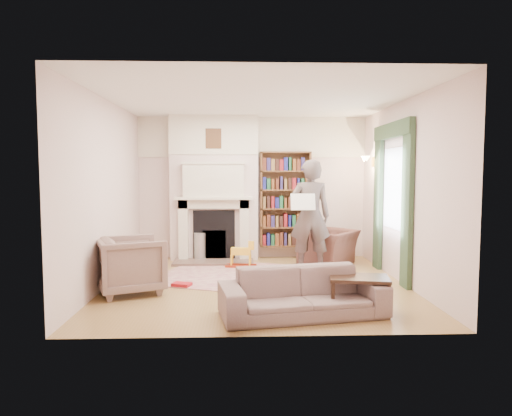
{
  "coord_description": "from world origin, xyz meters",
  "views": [
    {
      "loc": [
        -0.26,
        -6.87,
        1.7
      ],
      "look_at": [
        0.0,
        0.25,
        1.15
      ],
      "focal_mm": 32.0,
      "sensor_mm": 36.0,
      "label": 1
    }
  ],
  "objects_px": {
    "coffee_table": "(359,295)",
    "bookcase": "(285,199)",
    "man_reading": "(310,216)",
    "armchair_left": "(131,265)",
    "rocking_horse": "(241,254)",
    "armchair_reading": "(329,247)",
    "paraffin_heater": "(200,247)",
    "sofa": "(303,293)"
  },
  "relations": [
    {
      "from": "armchair_reading",
      "to": "bookcase",
      "type": "bearing_deg",
      "value": -92.56
    },
    {
      "from": "armchair_reading",
      "to": "sofa",
      "type": "bearing_deg",
      "value": 22.11
    },
    {
      "from": "armchair_reading",
      "to": "rocking_horse",
      "type": "relative_size",
      "value": 1.79
    },
    {
      "from": "armchair_left",
      "to": "coffee_table",
      "type": "relative_size",
      "value": 1.26
    },
    {
      "from": "bookcase",
      "to": "armchair_reading",
      "type": "relative_size",
      "value": 1.89
    },
    {
      "from": "bookcase",
      "to": "coffee_table",
      "type": "xyz_separation_m",
      "value": [
        0.54,
        -3.62,
        -0.95
      ]
    },
    {
      "from": "coffee_table",
      "to": "paraffin_heater",
      "type": "bearing_deg",
      "value": 132.64
    },
    {
      "from": "bookcase",
      "to": "rocking_horse",
      "type": "bearing_deg",
      "value": -134.56
    },
    {
      "from": "man_reading",
      "to": "paraffin_heater",
      "type": "xyz_separation_m",
      "value": [
        -1.97,
        1.03,
        -0.69
      ]
    },
    {
      "from": "bookcase",
      "to": "sofa",
      "type": "xyz_separation_m",
      "value": [
        -0.16,
        -3.71,
        -0.89
      ]
    },
    {
      "from": "man_reading",
      "to": "armchair_left",
      "type": "bearing_deg",
      "value": 26.2
    },
    {
      "from": "armchair_reading",
      "to": "sofa",
      "type": "relative_size",
      "value": 0.51
    },
    {
      "from": "armchair_left",
      "to": "man_reading",
      "type": "distance_m",
      "value": 3.09
    },
    {
      "from": "man_reading",
      "to": "coffee_table",
      "type": "relative_size",
      "value": 2.75
    },
    {
      "from": "sofa",
      "to": "coffee_table",
      "type": "relative_size",
      "value": 2.77
    },
    {
      "from": "armchair_reading",
      "to": "coffee_table",
      "type": "xyz_separation_m",
      "value": [
        -0.21,
        -2.96,
        -0.09
      ]
    },
    {
      "from": "armchair_reading",
      "to": "paraffin_heater",
      "type": "distance_m",
      "value": 2.46
    },
    {
      "from": "bookcase",
      "to": "paraffin_heater",
      "type": "bearing_deg",
      "value": -172.33
    },
    {
      "from": "armchair_left",
      "to": "armchair_reading",
      "type": "bearing_deg",
      "value": -82.44
    },
    {
      "from": "paraffin_heater",
      "to": "rocking_horse",
      "type": "height_order",
      "value": "paraffin_heater"
    },
    {
      "from": "bookcase",
      "to": "armchair_reading",
      "type": "bearing_deg",
      "value": -41.31
    },
    {
      "from": "armchair_reading",
      "to": "paraffin_heater",
      "type": "bearing_deg",
      "value": -61.37
    },
    {
      "from": "sofa",
      "to": "paraffin_heater",
      "type": "xyz_separation_m",
      "value": [
        -1.51,
        3.48,
        -0.01
      ]
    },
    {
      "from": "coffee_table",
      "to": "bookcase",
      "type": "bearing_deg",
      "value": 107.98
    },
    {
      "from": "bookcase",
      "to": "armchair_reading",
      "type": "distance_m",
      "value": 1.31
    },
    {
      "from": "armchair_left",
      "to": "sofa",
      "type": "bearing_deg",
      "value": -139.87
    },
    {
      "from": "bookcase",
      "to": "armchair_reading",
      "type": "xyz_separation_m",
      "value": [
        0.75,
        -0.66,
        -0.86
      ]
    },
    {
      "from": "sofa",
      "to": "rocking_horse",
      "type": "distance_m",
      "value": 2.9
    },
    {
      "from": "armchair_left",
      "to": "rocking_horse",
      "type": "height_order",
      "value": "armchair_left"
    },
    {
      "from": "armchair_left",
      "to": "rocking_horse",
      "type": "distance_m",
      "value": 2.29
    },
    {
      "from": "bookcase",
      "to": "rocking_horse",
      "type": "height_order",
      "value": "bookcase"
    },
    {
      "from": "bookcase",
      "to": "man_reading",
      "type": "height_order",
      "value": "bookcase"
    },
    {
      "from": "sofa",
      "to": "man_reading",
      "type": "height_order",
      "value": "man_reading"
    },
    {
      "from": "bookcase",
      "to": "armchair_left",
      "type": "bearing_deg",
      "value": -133.72
    },
    {
      "from": "bookcase",
      "to": "coffee_table",
      "type": "relative_size",
      "value": 2.64
    },
    {
      "from": "armchair_left",
      "to": "rocking_horse",
      "type": "xyz_separation_m",
      "value": [
        1.56,
        1.66,
        -0.16
      ]
    },
    {
      "from": "man_reading",
      "to": "coffee_table",
      "type": "height_order",
      "value": "man_reading"
    },
    {
      "from": "man_reading",
      "to": "paraffin_heater",
      "type": "relative_size",
      "value": 3.5
    },
    {
      "from": "armchair_reading",
      "to": "coffee_table",
      "type": "bearing_deg",
      "value": 34.64
    },
    {
      "from": "bookcase",
      "to": "man_reading",
      "type": "bearing_deg",
      "value": -76.65
    },
    {
      "from": "paraffin_heater",
      "to": "bookcase",
      "type": "bearing_deg",
      "value": 7.67
    },
    {
      "from": "rocking_horse",
      "to": "armchair_reading",
      "type": "bearing_deg",
      "value": 15.99
    }
  ]
}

